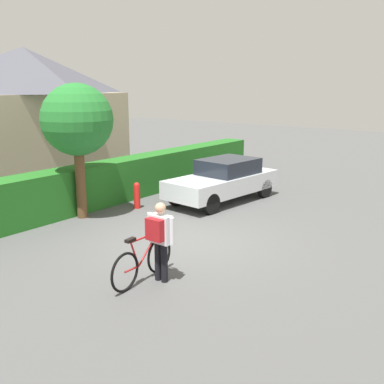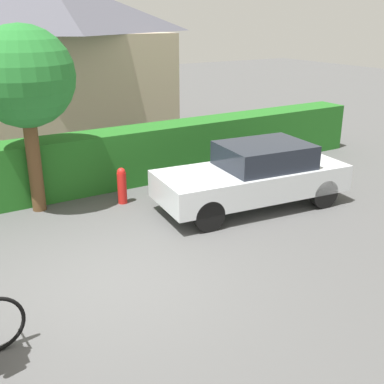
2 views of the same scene
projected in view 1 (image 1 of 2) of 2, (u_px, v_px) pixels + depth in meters
name	position (u px, v px, depth m)	size (l,w,h in m)	color
ground_plane	(186.00, 240.00, 11.18)	(60.00, 60.00, 0.00)	#4E4E4E
hedge_row	(74.00, 190.00, 13.48)	(18.08, 0.90, 1.33)	#22651F
house_distant	(28.00, 115.00, 17.29)	(6.96, 4.32, 5.06)	tan
parked_car_near	(224.00, 180.00, 14.75)	(4.21, 2.02, 1.37)	silver
bicycle	(143.00, 261.00, 8.73)	(1.80, 0.50, 0.97)	black
person_rider	(160.00, 235.00, 8.61)	(0.35, 0.64, 1.57)	black
tree_kerbside	(77.00, 121.00, 12.44)	(1.98, 1.98, 3.77)	brown
fire_hydrant	(137.00, 195.00, 13.94)	(0.20, 0.20, 0.81)	red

